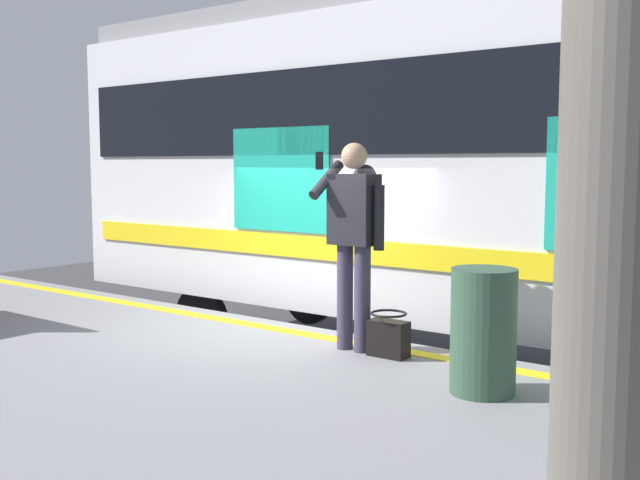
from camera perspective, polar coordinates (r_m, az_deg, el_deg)
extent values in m
plane|color=#3D3D3F|center=(7.75, -1.78, -13.30)|extent=(23.64, 23.64, 0.00)
cube|color=gray|center=(6.09, -15.85, -14.22)|extent=(13.65, 4.57, 0.95)
cube|color=yellow|center=(7.27, -3.30, -6.79)|extent=(13.38, 0.16, 0.01)
cube|color=slate|center=(8.62, 3.17, -10.77)|extent=(17.75, 0.08, 0.16)
cube|color=slate|center=(9.80, 7.92, -8.77)|extent=(17.75, 0.08, 0.16)
cube|color=silver|center=(8.31, 12.86, 5.61)|extent=(10.31, 2.75, 3.16)
cube|color=gray|center=(8.48, 13.13, 17.17)|extent=(10.10, 2.53, 0.24)
cube|color=black|center=(7.09, 8.27, 10.16)|extent=(9.79, 0.03, 0.90)
cube|color=yellow|center=(7.12, 8.10, -1.32)|extent=(9.79, 0.03, 0.24)
cube|color=#19A58C|center=(6.39, 22.49, 3.89)|extent=(1.34, 0.02, 1.12)
cube|color=#19A58C|center=(8.10, -3.11, 4.63)|extent=(1.34, 0.02, 1.12)
cylinder|color=black|center=(9.57, -9.02, -6.06)|extent=(0.84, 0.12, 0.84)
cylinder|color=black|center=(11.18, -0.86, -4.27)|extent=(0.84, 0.12, 0.84)
cylinder|color=#383347|center=(6.34, 3.25, -4.50)|extent=(0.14, 0.14, 0.91)
cylinder|color=#383347|center=(6.44, 1.92, -4.33)|extent=(0.14, 0.14, 0.91)
cube|color=black|center=(6.30, 2.61, 2.34)|extent=(0.40, 0.24, 0.60)
sphere|color=black|center=(6.42, 3.43, 4.89)|extent=(0.20, 0.20, 0.20)
sphere|color=tan|center=(6.29, 2.63, 6.42)|extent=(0.22, 0.22, 0.22)
cylinder|color=black|center=(6.16, 4.52, 1.70)|extent=(0.09, 0.09, 0.54)
cylinder|color=black|center=(6.36, 0.50, 4.62)|extent=(0.09, 0.42, 0.33)
cube|color=black|center=(6.28, -0.05, 6.06)|extent=(0.07, 0.02, 0.15)
cube|color=black|center=(6.25, 5.24, -7.50)|extent=(0.33, 0.17, 0.30)
torus|color=black|center=(6.21, 5.26, -5.61)|extent=(0.30, 0.30, 0.02)
cylinder|color=#59544C|center=(2.78, 21.95, 11.82)|extent=(0.39, 0.39, 3.80)
cylinder|color=#2D4C38|center=(5.33, 12.35, -6.81)|extent=(0.45, 0.45, 0.87)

